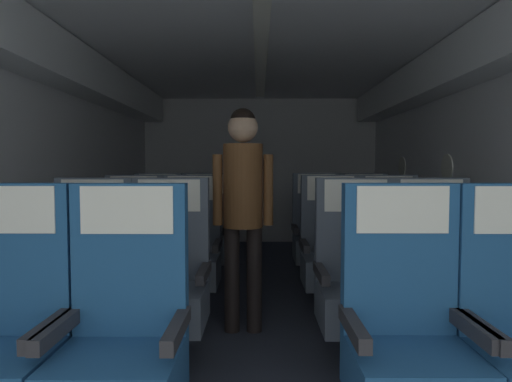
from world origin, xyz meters
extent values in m
cube|color=#2D3342|center=(0.00, 3.40, -0.01)|extent=(3.87, 7.21, 0.02)
cube|color=silver|center=(-1.83, 3.40, 1.13)|extent=(0.08, 6.81, 2.26)
cube|color=silver|center=(1.83, 3.40, 1.13)|extent=(0.08, 6.81, 2.26)
cube|color=silver|center=(0.00, 3.40, 2.26)|extent=(3.75, 6.81, 0.06)
cube|color=silver|center=(0.00, 6.83, 1.13)|extent=(3.75, 0.06, 2.26)
cube|color=silver|center=(-1.64, 3.40, 2.04)|extent=(0.31, 6.53, 0.36)
cube|color=silver|center=(1.64, 3.40, 2.04)|extent=(0.31, 6.53, 0.36)
cube|color=white|center=(0.00, 3.40, 2.22)|extent=(0.12, 6.13, 0.02)
cylinder|color=white|center=(1.79, 4.08, 1.18)|extent=(0.01, 0.26, 0.26)
cylinder|color=white|center=(1.79, 5.44, 1.18)|extent=(0.01, 0.26, 0.26)
cube|color=navy|center=(-1.07, 1.66, 0.79)|extent=(0.48, 0.09, 0.65)
cube|color=#28282D|center=(-0.84, 1.46, 0.56)|extent=(0.05, 0.40, 0.06)
cube|color=silver|center=(-1.07, 1.61, 1.01)|extent=(0.39, 0.01, 0.20)
cube|color=navy|center=(-0.57, 1.45, 0.35)|extent=(0.48, 0.48, 0.23)
cube|color=navy|center=(-0.57, 1.64, 0.79)|extent=(0.48, 0.09, 0.65)
cube|color=#28282D|center=(-0.34, 1.45, 0.56)|extent=(0.05, 0.40, 0.06)
cube|color=#28282D|center=(-0.80, 1.45, 0.56)|extent=(0.05, 0.40, 0.06)
cube|color=silver|center=(-0.57, 1.60, 1.01)|extent=(0.39, 0.01, 0.20)
cube|color=#28282D|center=(0.84, 1.46, 0.56)|extent=(0.05, 0.40, 0.06)
cube|color=navy|center=(0.59, 1.47, 0.35)|extent=(0.48, 0.48, 0.23)
cube|color=navy|center=(0.59, 1.67, 0.79)|extent=(0.48, 0.09, 0.65)
cube|color=#28282D|center=(0.82, 1.47, 0.56)|extent=(0.05, 0.40, 0.06)
cube|color=#28282D|center=(0.35, 1.47, 0.56)|extent=(0.05, 0.40, 0.06)
cube|color=silver|center=(0.59, 1.62, 1.01)|extent=(0.39, 0.01, 0.20)
cube|color=#38383D|center=(-1.06, 2.38, 0.12)|extent=(0.17, 0.17, 0.23)
cube|color=#4C5666|center=(-1.06, 2.38, 0.35)|extent=(0.48, 0.48, 0.23)
cube|color=#4C5666|center=(-1.06, 2.57, 0.79)|extent=(0.48, 0.09, 0.65)
cube|color=#28282D|center=(-0.82, 2.38, 0.56)|extent=(0.05, 0.40, 0.06)
cube|color=#28282D|center=(-1.29, 2.38, 0.56)|extent=(0.05, 0.40, 0.06)
cube|color=silver|center=(-1.06, 2.53, 1.01)|extent=(0.39, 0.01, 0.20)
cube|color=#38383D|center=(-0.58, 2.39, 0.12)|extent=(0.17, 0.17, 0.23)
cube|color=#4C5666|center=(-0.58, 2.39, 0.35)|extent=(0.48, 0.48, 0.23)
cube|color=#4C5666|center=(-0.58, 2.58, 0.79)|extent=(0.48, 0.09, 0.65)
cube|color=#28282D|center=(-0.35, 2.39, 0.56)|extent=(0.05, 0.40, 0.06)
cube|color=#28282D|center=(-0.81, 2.39, 0.56)|extent=(0.05, 0.40, 0.06)
cube|color=silver|center=(-0.58, 2.53, 1.01)|extent=(0.39, 0.01, 0.20)
cube|color=#38383D|center=(1.06, 2.40, 0.12)|extent=(0.17, 0.17, 0.23)
cube|color=#4C5666|center=(1.06, 2.40, 0.35)|extent=(0.48, 0.48, 0.23)
cube|color=#4C5666|center=(1.06, 2.60, 0.79)|extent=(0.48, 0.09, 0.65)
cube|color=#28282D|center=(1.29, 2.40, 0.56)|extent=(0.05, 0.40, 0.06)
cube|color=#28282D|center=(0.83, 2.40, 0.56)|extent=(0.05, 0.40, 0.06)
cube|color=silver|center=(1.06, 2.55, 1.01)|extent=(0.39, 0.01, 0.20)
cube|color=#38383D|center=(0.58, 2.38, 0.12)|extent=(0.17, 0.17, 0.23)
cube|color=#4C5666|center=(0.58, 2.38, 0.35)|extent=(0.48, 0.48, 0.23)
cube|color=#4C5666|center=(0.58, 2.58, 0.79)|extent=(0.48, 0.09, 0.65)
cube|color=#28282D|center=(0.81, 2.38, 0.56)|extent=(0.05, 0.40, 0.06)
cube|color=#28282D|center=(0.35, 2.38, 0.56)|extent=(0.05, 0.40, 0.06)
cube|color=silver|center=(0.58, 2.53, 1.01)|extent=(0.39, 0.01, 0.20)
cube|color=#38383D|center=(-1.06, 3.31, 0.12)|extent=(0.17, 0.17, 0.23)
cube|color=#4C5666|center=(-1.06, 3.31, 0.35)|extent=(0.48, 0.48, 0.23)
cube|color=#4C5666|center=(-1.06, 3.51, 0.79)|extent=(0.48, 0.09, 0.65)
cube|color=#28282D|center=(-0.82, 3.31, 0.56)|extent=(0.05, 0.40, 0.06)
cube|color=#28282D|center=(-1.29, 3.31, 0.56)|extent=(0.05, 0.40, 0.06)
cube|color=silver|center=(-1.06, 3.46, 1.01)|extent=(0.39, 0.01, 0.20)
cube|color=#38383D|center=(-0.58, 3.33, 0.12)|extent=(0.17, 0.17, 0.23)
cube|color=#4C5666|center=(-0.58, 3.33, 0.35)|extent=(0.48, 0.48, 0.23)
cube|color=#4C5666|center=(-0.58, 3.53, 0.79)|extent=(0.48, 0.09, 0.65)
cube|color=#28282D|center=(-0.35, 3.33, 0.56)|extent=(0.05, 0.40, 0.06)
cube|color=#28282D|center=(-0.82, 3.33, 0.56)|extent=(0.05, 0.40, 0.06)
cube|color=silver|center=(-0.58, 3.48, 1.01)|extent=(0.39, 0.01, 0.20)
cube|color=#38383D|center=(1.06, 3.32, 0.12)|extent=(0.17, 0.17, 0.23)
cube|color=#4C5666|center=(1.06, 3.32, 0.35)|extent=(0.48, 0.48, 0.23)
cube|color=#4C5666|center=(1.06, 3.51, 0.79)|extent=(0.48, 0.09, 0.65)
cube|color=#28282D|center=(1.29, 3.32, 0.56)|extent=(0.05, 0.40, 0.06)
cube|color=#28282D|center=(0.82, 3.32, 0.56)|extent=(0.05, 0.40, 0.06)
cube|color=silver|center=(1.06, 3.46, 1.01)|extent=(0.39, 0.01, 0.20)
cube|color=#38383D|center=(0.58, 3.32, 0.12)|extent=(0.17, 0.17, 0.23)
cube|color=#4C5666|center=(0.58, 3.32, 0.35)|extent=(0.48, 0.48, 0.23)
cube|color=#4C5666|center=(0.58, 3.52, 0.79)|extent=(0.48, 0.09, 0.65)
cube|color=#28282D|center=(0.81, 3.32, 0.56)|extent=(0.05, 0.40, 0.06)
cube|color=#28282D|center=(0.34, 3.32, 0.56)|extent=(0.05, 0.40, 0.06)
cube|color=silver|center=(0.58, 3.47, 1.01)|extent=(0.39, 0.01, 0.20)
cube|color=#38383D|center=(-1.07, 4.25, 0.12)|extent=(0.17, 0.17, 0.23)
cube|color=#4C5666|center=(-1.07, 4.25, 0.35)|extent=(0.48, 0.48, 0.23)
cube|color=#4C5666|center=(-1.07, 4.45, 0.79)|extent=(0.48, 0.09, 0.65)
cube|color=#28282D|center=(-0.83, 4.25, 0.56)|extent=(0.05, 0.40, 0.06)
cube|color=#28282D|center=(-1.30, 4.25, 0.56)|extent=(0.05, 0.40, 0.06)
cube|color=silver|center=(-1.07, 4.40, 1.01)|extent=(0.39, 0.01, 0.20)
cube|color=#38383D|center=(-0.58, 4.26, 0.12)|extent=(0.17, 0.17, 0.23)
cube|color=#4C5666|center=(-0.58, 4.26, 0.35)|extent=(0.48, 0.48, 0.23)
cube|color=#4C5666|center=(-0.58, 4.46, 0.79)|extent=(0.48, 0.09, 0.65)
cube|color=#28282D|center=(-0.34, 4.26, 0.56)|extent=(0.05, 0.40, 0.06)
cube|color=#28282D|center=(-0.81, 4.26, 0.56)|extent=(0.05, 0.40, 0.06)
cube|color=silver|center=(-0.58, 4.41, 1.01)|extent=(0.39, 0.01, 0.20)
cube|color=#38383D|center=(1.07, 4.24, 0.12)|extent=(0.17, 0.17, 0.23)
cube|color=#4C5666|center=(1.07, 4.24, 0.35)|extent=(0.48, 0.48, 0.23)
cube|color=#4C5666|center=(1.07, 4.44, 0.79)|extent=(0.48, 0.09, 0.65)
cube|color=#28282D|center=(1.30, 4.24, 0.56)|extent=(0.05, 0.40, 0.06)
cube|color=#28282D|center=(0.83, 4.24, 0.56)|extent=(0.05, 0.40, 0.06)
cube|color=silver|center=(1.07, 4.39, 1.01)|extent=(0.39, 0.01, 0.20)
cube|color=#38383D|center=(0.58, 4.27, 0.12)|extent=(0.17, 0.17, 0.23)
cube|color=#4C5666|center=(0.58, 4.27, 0.35)|extent=(0.48, 0.48, 0.23)
cube|color=#4C5666|center=(0.58, 4.46, 0.79)|extent=(0.48, 0.09, 0.65)
cube|color=#28282D|center=(0.81, 4.27, 0.56)|extent=(0.05, 0.40, 0.06)
cube|color=#28282D|center=(0.35, 4.27, 0.56)|extent=(0.05, 0.40, 0.06)
cube|color=silver|center=(0.58, 4.41, 1.01)|extent=(0.39, 0.01, 0.20)
cylinder|color=black|center=(-0.21, 2.93, 0.38)|extent=(0.11, 0.11, 0.76)
cylinder|color=black|center=(-0.05, 2.93, 0.38)|extent=(0.11, 0.11, 0.76)
cylinder|color=brown|center=(-0.13, 2.93, 1.05)|extent=(0.28, 0.28, 0.59)
cylinder|color=brown|center=(-0.31, 2.93, 1.02)|extent=(0.07, 0.07, 0.50)
cylinder|color=brown|center=(0.05, 2.93, 1.02)|extent=(0.07, 0.07, 0.50)
sphere|color=tan|center=(-0.13, 2.93, 1.46)|extent=(0.21, 0.21, 0.21)
sphere|color=black|center=(-0.13, 2.93, 1.51)|extent=(0.18, 0.18, 0.18)
camera|label=1|loc=(-0.02, -0.28, 1.19)|focal=31.81mm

